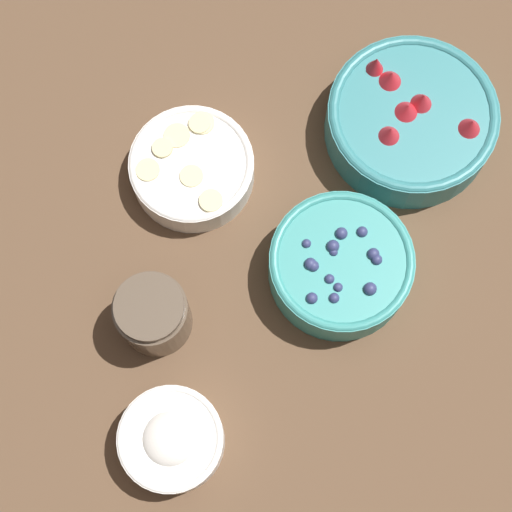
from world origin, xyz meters
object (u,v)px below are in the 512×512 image
at_px(bowl_bananas, 192,168).
at_px(bowl_cream, 171,440).
at_px(bowl_strawberries, 411,119).
at_px(bowl_blueberries, 340,265).
at_px(jar_chocolate, 153,315).

distance_m(bowl_bananas, bowl_cream, 0.33).
xyz_separation_m(bowl_strawberries, bowl_bananas, (-0.03, 0.28, -0.01)).
xyz_separation_m(bowl_blueberries, bowl_bananas, (0.15, 0.17, -0.01)).
relative_size(bowl_cream, jar_chocolate, 1.34).
bearing_deg(bowl_strawberries, bowl_bananas, 96.94).
bearing_deg(jar_chocolate, bowl_strawberries, -56.93).
height_order(bowl_blueberries, jar_chocolate, jar_chocolate).
xyz_separation_m(bowl_blueberries, bowl_cream, (-0.18, 0.21, -0.00)).
bearing_deg(bowl_strawberries, bowl_blueberries, 148.16).
height_order(bowl_blueberries, bowl_cream, bowl_blueberries).
relative_size(bowl_strawberries, bowl_cream, 1.78).
bearing_deg(bowl_blueberries, jar_chocolate, 100.01).
distance_m(bowl_blueberries, bowl_bananas, 0.22).
xyz_separation_m(bowl_strawberries, jar_chocolate, (-0.22, 0.34, 0.00)).
height_order(bowl_strawberries, bowl_blueberries, bowl_strawberries).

